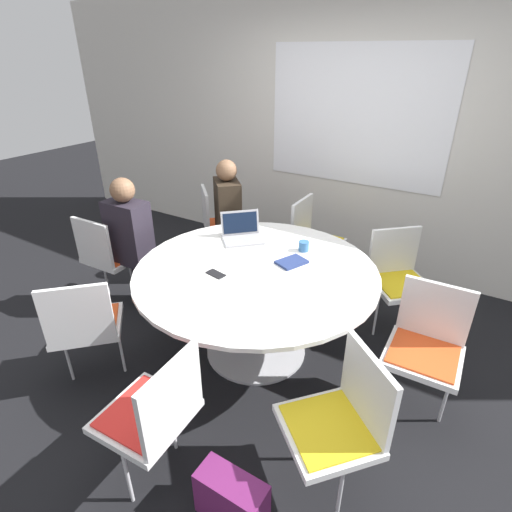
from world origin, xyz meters
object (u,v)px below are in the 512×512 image
laptop (242,233)px  chair_6 (399,274)px  chair_0 (218,221)px  spiral_notebook (292,262)px  chair_7 (313,235)px  chair_1 (107,253)px  chair_5 (427,341)px  chair_3 (154,411)px  coffee_cup (304,246)px  cell_phone (216,274)px  person_0 (229,211)px  handbag (232,499)px  chair_4 (341,417)px  person_1 (131,235)px  chair_2 (84,322)px

laptop → chair_6: bearing=-22.5°
chair_0 → spiral_notebook: 1.52m
spiral_notebook → chair_6: bearing=45.3°
chair_7 → spiral_notebook: size_ratio=3.47×
chair_1 → chair_5: same height
chair_3 → chair_1: bearing=53.6°
chair_0 → coffee_cup: size_ratio=10.94×
chair_5 → cell_phone: 1.43m
person_0 → laptop: bearing=-1.2°
chair_6 → handbag: bearing=39.9°
chair_1 → chair_4: same height
person_1 → laptop: person_1 is taller
chair_4 → person_0: person_0 is taller
person_1 → laptop: (0.88, 0.40, 0.08)m
chair_6 → chair_7: size_ratio=1.00×
chair_2 → chair_3: (0.92, -0.29, 0.00)m
chair_0 → chair_5: same height
spiral_notebook → chair_7: bearing=104.8°
chair_7 → handbag: size_ratio=2.42×
chair_2 → cell_phone: (0.59, 0.67, 0.22)m
chair_6 → cell_phone: size_ratio=5.80×
chair_3 → person_1: bearing=46.9°
chair_1 → cell_phone: bearing=-6.4°
chair_5 → laptop: bearing=-11.5°
chair_0 → handbag: size_ratio=2.42×
chair_0 → chair_5: bearing=23.5°
chair_2 → chair_4: size_ratio=1.00×
chair_6 → coffee_cup: 0.82m
chair_2 → chair_6: same height
chair_0 → chair_6: (1.91, -0.16, 0.00)m
person_0 → laptop: person_0 is taller
chair_5 → cell_phone: chair_5 is taller
chair_4 → cell_phone: chair_4 is taller
chair_7 → spiral_notebook: bearing=14.3°
person_1 → cell_phone: size_ratio=8.12×
chair_6 → chair_2: bearing=4.4°
chair_2 → coffee_cup: 1.65m
person_1 → coffee_cup: (1.41, 0.46, 0.06)m
chair_7 → person_0: size_ratio=0.71×
chair_5 → laptop: 1.60m
chair_1 → chair_5: (2.66, 0.21, 0.00)m
chair_2 → chair_3: bearing=-62.8°
chair_0 → chair_3: (1.22, -2.19, 0.00)m
chair_7 → cell_phone: size_ratio=5.80×
chair_7 → chair_6: bearing=69.4°
laptop → spiral_notebook: 0.57m
chair_1 → handbag: size_ratio=2.42×
chair_7 → cell_phone: chair_7 is taller
chair_1 → person_0: (0.62, 1.01, 0.19)m
chair_4 → chair_5: bearing=-65.5°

